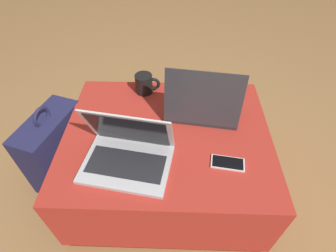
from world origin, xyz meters
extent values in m
plane|color=#9E7042|center=(0.00, 0.00, 0.00)|extent=(14.00, 14.00, 0.00)
cube|color=maroon|center=(0.00, 0.00, 0.03)|extent=(0.89, 0.72, 0.05)
cube|color=#B22D23|center=(0.00, 0.00, 0.23)|extent=(0.93, 0.75, 0.36)
cube|color=silver|center=(-0.15, -0.18, 0.41)|extent=(0.38, 0.29, 0.02)
cube|color=#232328|center=(-0.16, -0.19, 0.42)|extent=(0.32, 0.18, 0.00)
cube|color=silver|center=(-0.14, -0.11, 0.54)|extent=(0.36, 0.15, 0.23)
cube|color=black|center=(-0.14, -0.11, 0.53)|extent=(0.32, 0.13, 0.20)
cube|color=#333338|center=(0.17, 0.17, 0.41)|extent=(0.37, 0.30, 0.02)
cube|color=#9E9EA3|center=(0.17, 0.18, 0.42)|extent=(0.31, 0.18, 0.00)
cube|color=#333338|center=(0.15, 0.07, 0.55)|extent=(0.34, 0.09, 0.26)
cube|color=green|center=(0.15, 0.07, 0.55)|extent=(0.30, 0.08, 0.23)
cube|color=white|center=(0.25, -0.16, 0.41)|extent=(0.14, 0.08, 0.01)
cube|color=black|center=(0.25, -0.16, 0.42)|extent=(0.13, 0.07, 0.00)
cube|color=#23234C|center=(-0.58, 0.06, 0.20)|extent=(0.26, 0.39, 0.41)
cube|color=#1E1E41|center=(-0.67, 0.09, 0.12)|extent=(0.14, 0.29, 0.18)
torus|color=#23234C|center=(-0.58, 0.06, 0.43)|extent=(0.04, 0.10, 0.10)
cylinder|color=black|center=(-0.13, 0.29, 0.46)|extent=(0.09, 0.09, 0.10)
torus|color=black|center=(-0.08, 0.29, 0.46)|extent=(0.07, 0.02, 0.07)
camera|label=1|loc=(0.03, -0.79, 1.27)|focal=28.00mm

